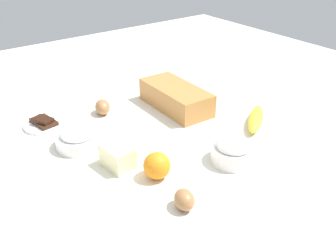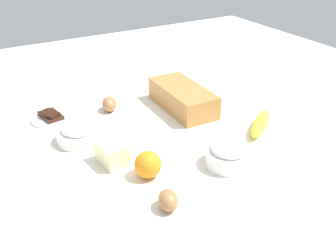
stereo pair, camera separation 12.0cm
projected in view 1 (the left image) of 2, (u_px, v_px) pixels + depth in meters
ground_plane at (168, 140)px, 1.22m from camera, size 2.40×2.40×0.02m
loaf_pan at (176, 97)px, 1.38m from camera, size 0.28×0.14×0.08m
flour_bowl at (233, 151)px, 1.09m from camera, size 0.12×0.12×0.07m
sugar_bowl at (78, 138)px, 1.16m from camera, size 0.13×0.13×0.06m
banana at (256, 119)px, 1.28m from camera, size 0.15×0.18×0.04m
orange_fruit at (157, 166)px, 1.02m from camera, size 0.07×0.07×0.07m
butter_block at (118, 157)px, 1.06m from camera, size 0.10×0.07×0.06m
egg_near_butter at (103, 107)px, 1.35m from camera, size 0.08×0.07×0.05m
egg_beside_bowl at (184, 200)px, 0.92m from camera, size 0.07×0.07×0.05m
chocolate_plate at (44, 123)px, 1.28m from camera, size 0.13×0.13×0.03m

